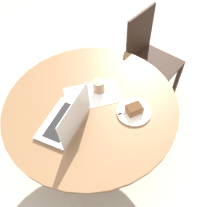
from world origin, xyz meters
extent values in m
plane|color=#B7AD9E|center=(0.00, 0.00, 0.00)|extent=(12.00, 12.00, 0.00)
cylinder|color=brown|center=(0.00, 0.00, 0.01)|extent=(0.50, 0.50, 0.02)
cylinder|color=brown|center=(0.00, 0.00, 0.35)|extent=(0.11, 0.11, 0.67)
cylinder|color=brown|center=(0.00, 0.00, 0.70)|extent=(1.15, 1.15, 0.03)
cube|color=black|center=(-0.68, -0.52, 0.45)|extent=(0.59, 0.59, 0.02)
cube|color=black|center=(-0.56, -0.68, 0.69)|extent=(0.32, 0.25, 0.45)
cube|color=black|center=(-0.95, -0.49, 0.22)|extent=(0.05, 0.05, 0.44)
cube|color=black|center=(-0.64, -0.25, 0.22)|extent=(0.05, 0.05, 0.44)
cube|color=black|center=(-0.71, -0.79, 0.22)|extent=(0.05, 0.05, 0.44)
cube|color=black|center=(-0.41, -0.56, 0.22)|extent=(0.05, 0.05, 0.44)
cube|color=white|center=(-0.02, -0.06, 0.72)|extent=(0.38, 0.24, 0.00)
cylinder|color=silver|center=(-0.25, 0.14, 0.72)|extent=(0.22, 0.22, 0.01)
cube|color=brown|center=(-0.25, 0.14, 0.75)|extent=(0.11, 0.09, 0.05)
cube|color=#4D311C|center=(-0.25, 0.14, 0.78)|extent=(0.10, 0.09, 0.00)
cube|color=silver|center=(-0.23, 0.14, 0.73)|extent=(0.17, 0.02, 0.00)
cube|color=silver|center=(-0.16, 0.14, 0.73)|extent=(0.03, 0.03, 0.00)
cylinder|color=#997556|center=(-0.07, -0.09, 0.76)|extent=(0.08, 0.08, 0.09)
cube|color=silver|center=(0.20, 0.12, 0.73)|extent=(0.36, 0.39, 0.02)
cube|color=black|center=(0.20, 0.12, 0.74)|extent=(0.25, 0.29, 0.00)
cube|color=silver|center=(0.11, 0.18, 0.85)|extent=(0.19, 0.27, 0.23)
cube|color=black|center=(0.11, 0.18, 0.85)|extent=(0.18, 0.26, 0.22)
camera|label=1|loc=(0.07, 0.89, 1.86)|focal=35.00mm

